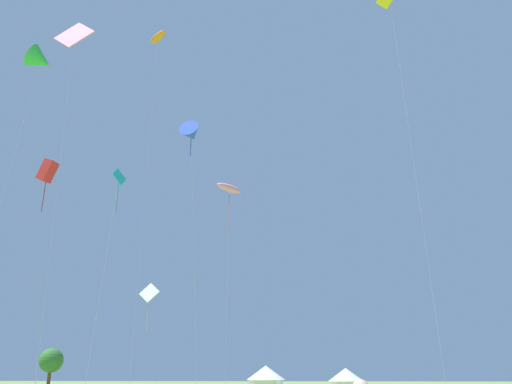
# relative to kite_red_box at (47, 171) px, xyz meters

# --- Properties ---
(kite_red_box) EXTENTS (3.54, 1.50, 23.91)m
(kite_red_box) POSITION_rel_kite_red_box_xyz_m (0.00, 0.00, 0.00)
(kite_red_box) COLOR red
(kite_red_box) RESTS_ON ground
(kite_white_diamond) EXTENTS (3.31, 1.45, 12.67)m
(kite_white_diamond) POSITION_rel_kite_red_box_xyz_m (7.89, 13.09, -11.42)
(kite_white_diamond) COLOR white
(kite_white_diamond) RESTS_ON ground
(kite_orange_parafoil) EXTENTS (2.56, 2.50, 34.56)m
(kite_orange_parafoil) POSITION_rel_kite_red_box_xyz_m (13.39, -6.03, 11.48)
(kite_orange_parafoil) COLOR orange
(kite_orange_parafoil) RESTS_ON ground
(kite_green_delta) EXTENTS (2.42, 1.91, 19.61)m
(kite_green_delta) POSITION_rel_kite_red_box_xyz_m (13.28, -24.59, -3.84)
(kite_green_delta) COLOR green
(kite_green_delta) RESTS_ON ground
(kite_pink_parafoil) EXTENTS (3.19, 3.59, 21.56)m
(kite_pink_parafoil) POSITION_rel_kite_red_box_xyz_m (19.31, 3.43, -1.60)
(kite_pink_parafoil) COLOR pink
(kite_pink_parafoil) RESTS_ON ground
(kite_blue_delta) EXTENTS (2.61, 2.21, 23.34)m
(kite_blue_delta) POSITION_rel_kite_red_box_xyz_m (17.75, -7.58, -0.33)
(kite_blue_delta) COLOR blue
(kite_blue_delta) RESTS_ON ground
(kite_pink_diamond) EXTENTS (3.17, 2.11, 26.04)m
(kite_pink_diamond) POSITION_rel_kite_red_box_xyz_m (12.03, -19.29, 1.84)
(kite_pink_diamond) COLOR pink
(kite_pink_diamond) RESTS_ON ground
(kite_cyan_diamond) EXTENTS (0.51, 2.70, 15.33)m
(kite_cyan_diamond) POSITION_rel_kite_red_box_xyz_m (15.22, -16.62, -8.58)
(kite_cyan_diamond) COLOR #1EB7CC
(kite_cyan_diamond) RESTS_ON ground
(festival_tent_center) EXTENTS (4.55, 4.55, 2.96)m
(festival_tent_center) POSITION_rel_kite_red_box_xyz_m (21.97, 15.32, -20.92)
(festival_tent_center) COLOR white
(festival_tent_center) RESTS_ON ground
(festival_tent_right) EXTENTS (4.10, 4.10, 2.66)m
(festival_tent_right) POSITION_rel_kite_red_box_xyz_m (31.23, 15.32, -21.08)
(festival_tent_right) COLOR white
(festival_tent_right) RESTS_ON ground
(tree_distant_left) EXTENTS (3.10, 3.10, 5.29)m
(tree_distant_left) POSITION_rel_kite_red_box_xyz_m (-6.83, 19.01, -18.85)
(tree_distant_left) COLOR brown
(tree_distant_left) RESTS_ON ground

